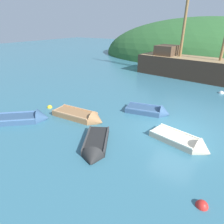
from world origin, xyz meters
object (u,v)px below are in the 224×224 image
Objects in this scene: buoy_white at (221,93)px; buoy_red at (202,206)px; rowboat_center at (82,117)px; rowboat_portside at (151,112)px; rowboat_far at (185,143)px; buoy_yellow at (50,108)px; sailing_ship at (194,70)px; rowboat_near_dock at (95,148)px; rowboat_outer_left at (25,119)px.

buoy_red is at bearing -87.54° from buoy_white.
buoy_red is (7.71, -2.99, -0.12)m from rowboat_center.
rowboat_portside is 7.51m from buoy_red.
rowboat_far is 8.61× the size of buoy_yellow.
sailing_ship is 17.09m from rowboat_near_dock.
buoy_red is (5.02, -0.74, -0.08)m from rowboat_near_dock.
buoy_white is (0.80, 9.93, -0.09)m from rowboat_far.
rowboat_near_dock is at bearing -22.27° from buoy_yellow.
rowboat_center is 3.56m from rowboat_outer_left.
rowboat_far is at bearing -54.10° from rowboat_portside.
sailing_ship is at bearing 113.18° from rowboat_far.
rowboat_outer_left is 16.01m from buoy_white.
rowboat_far is at bearing -71.67° from sailing_ship.
rowboat_center reaches higher than buoy_yellow.
rowboat_center is 8.27m from buoy_red.
sailing_ship is 18.18m from rowboat_outer_left.
rowboat_near_dock reaches higher than buoy_yellow.
rowboat_near_dock is 0.98× the size of rowboat_far.
sailing_ship reaches higher than rowboat_center.
buoy_red is 11.38m from buoy_yellow.
buoy_red is 1.11× the size of buoy_yellow.
rowboat_portside is 5.50m from rowboat_near_dock.
rowboat_center is 8.70× the size of buoy_red.
rowboat_near_dock is 8.47× the size of buoy_yellow.
buoy_white is at bearing 92.46° from buoy_red.
rowboat_center is 1.06× the size of rowboat_outer_left.
sailing_ship is at bearing 72.89° from rowboat_center.
sailing_ship is 11.63m from rowboat_portside.
rowboat_outer_left is 10.63m from buoy_red.
buoy_white is 1.16× the size of buoy_yellow.
buoy_white is (10.02, 12.49, -0.11)m from rowboat_outer_left.
rowboat_near_dock is 7.27× the size of buoy_white.
rowboat_outer_left reaches higher than buoy_white.
buoy_red is (1.37, -3.46, -0.09)m from rowboat_far.
rowboat_far is 7.73× the size of buoy_red.
rowboat_near_dock is 13.40m from buoy_white.
buoy_white is (3.32, -4.39, -0.89)m from sailing_ship.
rowboat_far is 3.72m from buoy_red.
rowboat_center reaches higher than rowboat_near_dock.
rowboat_far reaches higher than buoy_white.
rowboat_outer_left is 9.57m from rowboat_far.
rowboat_portside reaches higher than buoy_red.
buoy_white is 13.40m from buoy_red.
buoy_red is at bearing 53.68° from rowboat_near_dock.
rowboat_near_dock is at bearing -42.61° from rowboat_center.
rowboat_portside is at bearing -117.12° from buoy_white.
sailing_ship is 4.55× the size of rowboat_outer_left.
rowboat_outer_left is at bearing -103.30° from sailing_ship.
rowboat_far is at bearing 98.74° from rowboat_near_dock.
sailing_ship is 41.52× the size of buoy_yellow.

